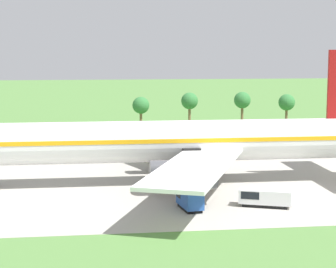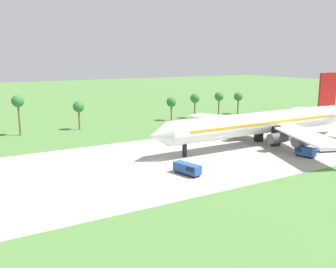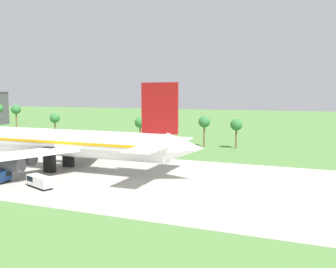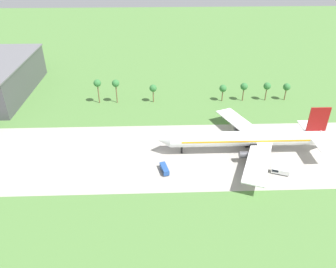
{
  "view_description": "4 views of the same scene",
  "coord_description": "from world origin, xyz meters",
  "px_view_note": "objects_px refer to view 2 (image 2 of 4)",
  "views": [
    {
      "loc": [
        21.56,
        -81.75,
        18.51
      ],
      "look_at": [
        31.98,
        0.8,
        6.95
      ],
      "focal_mm": 65.0,
      "sensor_mm": 36.0,
      "label": 1
    },
    {
      "loc": [
        -38.36,
        -70.55,
        23.15
      ],
      "look_at": [
        3.72,
        0.8,
        5.95
      ],
      "focal_mm": 40.0,
      "sensor_mm": 36.0,
      "label": 2
    },
    {
      "loc": [
        86.66,
        -64.33,
        16.53
      ],
      "look_at": [
        60.25,
        0.8,
        8.81
      ],
      "focal_mm": 40.0,
      "sensor_mm": 36.0,
      "label": 3
    },
    {
      "loc": [
        -0.69,
        -102.89,
        71.71
      ],
      "look_at": [
        3.16,
        5.0,
        6.0
      ],
      "focal_mm": 35.0,
      "sensor_mm": 36.0,
      "label": 4
    }
  ],
  "objects_px": {
    "baggage_tug": "(188,169)",
    "fuel_truck": "(305,151)",
    "catering_van": "(329,147)",
    "jet_airliner": "(265,123)"
  },
  "relations": [
    {
      "from": "fuel_truck",
      "to": "catering_van",
      "type": "distance_m",
      "value": 8.89
    },
    {
      "from": "fuel_truck",
      "to": "baggage_tug",
      "type": "bearing_deg",
      "value": 175.48
    },
    {
      "from": "baggage_tug",
      "to": "fuel_truck",
      "type": "distance_m",
      "value": 31.42
    },
    {
      "from": "catering_van",
      "to": "baggage_tug",
      "type": "bearing_deg",
      "value": 176.65
    },
    {
      "from": "fuel_truck",
      "to": "catering_van",
      "type": "relative_size",
      "value": 0.75
    },
    {
      "from": "jet_airliner",
      "to": "fuel_truck",
      "type": "distance_m",
      "value": 15.01
    },
    {
      "from": "baggage_tug",
      "to": "catering_van",
      "type": "distance_m",
      "value": 40.28
    },
    {
      "from": "jet_airliner",
      "to": "fuel_truck",
      "type": "relative_size",
      "value": 14.08
    },
    {
      "from": "catering_van",
      "to": "fuel_truck",
      "type": "bearing_deg",
      "value": -179.22
    },
    {
      "from": "fuel_truck",
      "to": "catering_van",
      "type": "bearing_deg",
      "value": 0.78
    }
  ]
}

